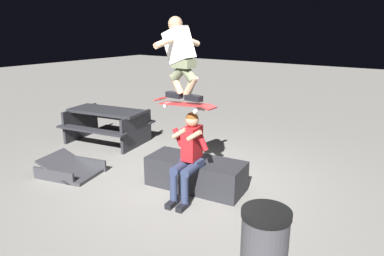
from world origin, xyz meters
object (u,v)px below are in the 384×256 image
at_px(skater_airborne, 180,55).
at_px(kicker_ramp, 71,171).
at_px(person_sitting_on_ledge, 189,153).
at_px(picnic_table_back, 107,121).
at_px(skateboard, 184,104).
at_px(trash_bin, 264,250).
at_px(ledge_box_main, 196,173).

bearing_deg(skater_airborne, kicker_ramp, 13.24).
relative_size(person_sitting_on_ledge, picnic_table_back, 0.69).
relative_size(skateboard, picnic_table_back, 0.54).
relative_size(skateboard, kicker_ramp, 0.97).
relative_size(skater_airborne, trash_bin, 1.32).
relative_size(ledge_box_main, skater_airborne, 1.40).
bearing_deg(picnic_table_back, skateboard, 158.80).
bearing_deg(picnic_table_back, ledge_box_main, 165.14).
bearing_deg(trash_bin, picnic_table_back, -25.36).
relative_size(skateboard, skater_airborne, 0.92).
xyz_separation_m(person_sitting_on_ledge, picnic_table_back, (3.05, -1.14, -0.23)).
xyz_separation_m(skateboard, skater_airborne, (0.06, -0.00, 0.69)).
bearing_deg(kicker_ramp, skater_airborne, -166.76).
xyz_separation_m(skater_airborne, kicker_ramp, (2.06, 0.49, -2.07)).
xyz_separation_m(kicker_ramp, trash_bin, (-3.88, 0.61, 0.35)).
bearing_deg(kicker_ramp, ledge_box_main, -157.40).
distance_m(ledge_box_main, person_sitting_on_ledge, 0.62).
distance_m(skateboard, trash_bin, 2.31).
height_order(ledge_box_main, kicker_ramp, ledge_box_main).
distance_m(kicker_ramp, trash_bin, 3.95).
relative_size(kicker_ramp, picnic_table_back, 0.55).
height_order(skateboard, kicker_ramp, skateboard).
bearing_deg(skater_airborne, trash_bin, 148.93).
relative_size(ledge_box_main, person_sitting_on_ledge, 1.20).
bearing_deg(ledge_box_main, kicker_ramp, 22.60).
distance_m(skater_airborne, kicker_ramp, 2.96).
height_order(ledge_box_main, skateboard, skateboard).
bearing_deg(skateboard, picnic_table_back, -21.20).
xyz_separation_m(kicker_ramp, picnic_table_back, (0.87, -1.64, 0.43)).
height_order(skater_airborne, picnic_table_back, skater_airborne).
height_order(person_sitting_on_ledge, trash_bin, person_sitting_on_ledge).
height_order(picnic_table_back, trash_bin, trash_bin).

